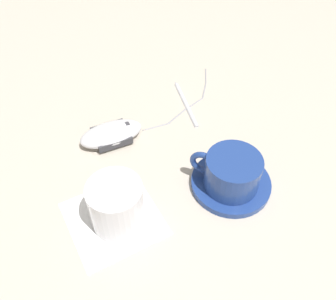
{
  "coord_description": "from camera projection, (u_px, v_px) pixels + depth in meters",
  "views": [
    {
      "loc": [
        -0.44,
        0.09,
        0.51
      ],
      "look_at": [
        -0.01,
        -0.0,
        0.03
      ],
      "focal_mm": 40.0,
      "sensor_mm": 36.0,
      "label": 1
    }
  ],
  "objects": [
    {
      "name": "coffee_cup",
      "position": [
        231.0,
        172.0,
        0.6
      ],
      "size": [
        0.09,
        0.11,
        0.06
      ],
      "color": "navy",
      "rests_on": "saucer"
    },
    {
      "name": "saucer",
      "position": [
        231.0,
        183.0,
        0.63
      ],
      "size": [
        0.13,
        0.13,
        0.01
      ],
      "primitive_type": "cylinder",
      "color": "navy",
      "rests_on": "ground"
    },
    {
      "name": "napkin_under_glass",
      "position": [
        114.0,
        219.0,
        0.59
      ],
      "size": [
        0.17,
        0.17,
        0.0
      ],
      "primitive_type": "cube",
      "rotation": [
        0.0,
        0.0,
        0.29
      ],
      "color": "white",
      "rests_on": "ground"
    },
    {
      "name": "pen",
      "position": [
        185.0,
        102.0,
        0.78
      ],
      "size": [
        0.15,
        0.02,
        0.01
      ],
      "color": "silver",
      "rests_on": "ground"
    },
    {
      "name": "ground_plane",
      "position": [
        167.0,
        159.0,
        0.68
      ],
      "size": [
        3.0,
        3.0,
        0.0
      ],
      "primitive_type": "plane",
      "color": "#B2A899"
    },
    {
      "name": "mouse_cable",
      "position": [
        188.0,
        101.0,
        0.78
      ],
      "size": [
        0.17,
        0.18,
        0.0
      ],
      "color": "gray",
      "rests_on": "ground"
    },
    {
      "name": "drinking_glass",
      "position": [
        116.0,
        205.0,
        0.56
      ],
      "size": [
        0.08,
        0.08,
        0.08
      ],
      "primitive_type": "cylinder",
      "color": "silver",
      "rests_on": "napkin_under_glass"
    },
    {
      "name": "computer_mouse",
      "position": [
        111.0,
        134.0,
        0.7
      ],
      "size": [
        0.08,
        0.13,
        0.03
      ],
      "color": "silver",
      "rests_on": "ground"
    }
  ]
}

